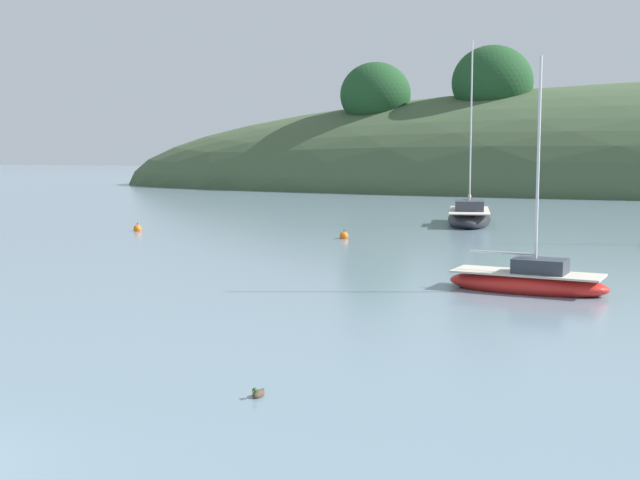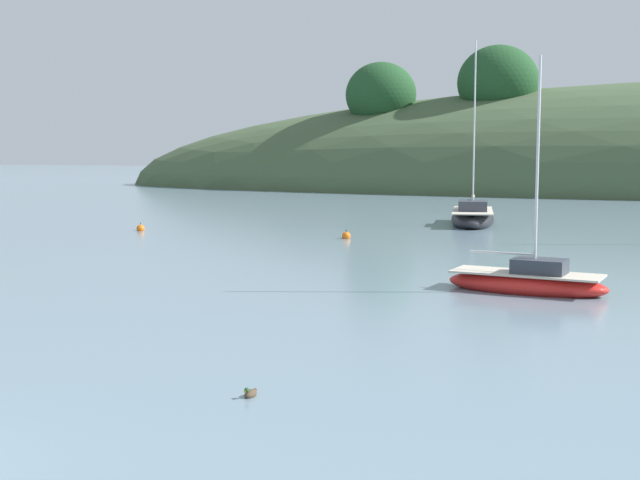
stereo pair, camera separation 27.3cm
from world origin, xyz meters
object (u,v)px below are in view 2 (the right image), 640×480
(sailboat_orange_cutter, at_px, (473,217))
(mooring_buoy_inner, at_px, (141,229))
(duck_lone_left, at_px, (250,394))
(sailboat_cream_ketch, at_px, (528,281))
(mooring_buoy_channel, at_px, (346,236))

(sailboat_orange_cutter, xyz_separation_m, mooring_buoy_inner, (-16.29, -9.87, -0.32))
(mooring_buoy_inner, height_order, duck_lone_left, mooring_buoy_inner)
(mooring_buoy_inner, bearing_deg, sailboat_cream_ketch, -30.57)
(sailboat_cream_ketch, distance_m, mooring_buoy_inner, 25.50)
(sailboat_cream_ketch, distance_m, sailboat_orange_cutter, 23.54)
(sailboat_cream_ketch, distance_m, mooring_buoy_channel, 16.54)
(sailboat_cream_ketch, height_order, sailboat_orange_cutter, sailboat_orange_cutter)
(duck_lone_left, bearing_deg, mooring_buoy_inner, 125.59)
(sailboat_cream_ketch, height_order, mooring_buoy_channel, sailboat_cream_ketch)
(sailboat_cream_ketch, relative_size, mooring_buoy_inner, 13.60)
(sailboat_cream_ketch, xyz_separation_m, mooring_buoy_channel, (-10.21, 13.02, -0.20))
(mooring_buoy_channel, height_order, duck_lone_left, mooring_buoy_channel)
(mooring_buoy_channel, relative_size, duck_lone_left, 1.27)
(sailboat_cream_ketch, relative_size, duck_lone_left, 17.30)
(sailboat_cream_ketch, xyz_separation_m, mooring_buoy_inner, (-21.95, 12.97, -0.20))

